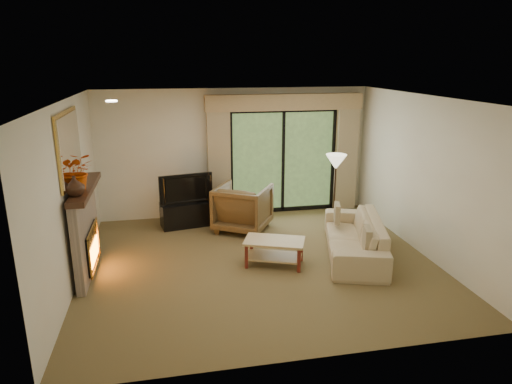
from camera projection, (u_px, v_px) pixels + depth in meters
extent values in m
plane|color=brown|center=(260.00, 263.00, 7.32)|extent=(5.50, 5.50, 0.00)
plane|color=silver|center=(260.00, 98.00, 6.59)|extent=(5.50, 5.50, 0.00)
plane|color=#F6E9CE|center=(235.00, 153.00, 9.31)|extent=(5.00, 0.00, 5.00)
plane|color=#F6E9CE|center=(310.00, 249.00, 4.60)|extent=(5.00, 0.00, 5.00)
plane|color=#F6E9CE|center=(70.00, 195.00, 6.44)|extent=(0.00, 5.00, 5.00)
plane|color=#F6E9CE|center=(424.00, 176.00, 7.47)|extent=(0.00, 5.00, 5.00)
cube|color=tan|center=(219.00, 160.00, 9.12)|extent=(0.45, 0.18, 2.35)
cube|color=tan|center=(346.00, 155.00, 9.63)|extent=(0.45, 0.18, 2.35)
cube|color=tan|center=(285.00, 102.00, 9.08)|extent=(3.20, 0.24, 0.32)
cube|color=black|center=(186.00, 214.00, 8.89)|extent=(1.01, 0.59, 0.48)
imported|color=black|center=(185.00, 188.00, 8.74)|extent=(1.03, 0.31, 0.59)
imported|color=brown|center=(243.00, 208.00, 8.63)|extent=(1.30, 1.31, 0.88)
imported|color=tan|center=(354.00, 237.00, 7.55)|extent=(1.44, 2.33, 0.63)
cube|color=brown|center=(367.00, 239.00, 6.89)|extent=(0.19, 0.37, 0.36)
cube|color=brown|center=(337.00, 213.00, 8.07)|extent=(0.18, 0.35, 0.33)
imported|color=#361F13|center=(75.00, 186.00, 6.13)|extent=(0.27, 0.27, 0.27)
imported|color=#C24609|center=(77.00, 171.00, 6.37)|extent=(0.50, 0.44, 0.54)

